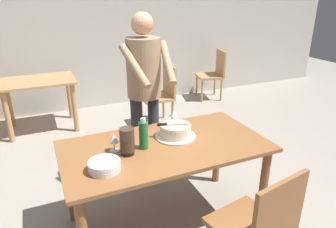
% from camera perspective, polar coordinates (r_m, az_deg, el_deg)
% --- Properties ---
extents(ground_plane, '(14.00, 14.00, 0.00)m').
position_cam_1_polar(ground_plane, '(2.86, -0.44, -19.20)').
color(ground_plane, gray).
extents(back_wall, '(10.00, 0.12, 2.70)m').
position_cam_1_polar(back_wall, '(5.29, -15.04, 15.41)').
color(back_wall, '#BCB7AD').
rests_on(back_wall, ground_plane).
extents(main_dining_table, '(1.62, 0.86, 0.75)m').
position_cam_1_polar(main_dining_table, '(2.49, -0.48, -8.00)').
color(main_dining_table, brown).
rests_on(main_dining_table, ground_plane).
extents(cake_on_platter, '(0.34, 0.34, 0.11)m').
position_cam_1_polar(cake_on_platter, '(2.54, 1.37, -3.22)').
color(cake_on_platter, silver).
rests_on(cake_on_platter, main_dining_table).
extents(cake_knife, '(0.26, 0.10, 0.02)m').
position_cam_1_polar(cake_knife, '(2.51, -0.24, -1.95)').
color(cake_knife, silver).
rests_on(cake_knife, cake_on_platter).
extents(plate_stack, '(0.22, 0.22, 0.07)m').
position_cam_1_polar(plate_stack, '(2.14, -11.79, -9.44)').
color(plate_stack, white).
rests_on(plate_stack, main_dining_table).
extents(wine_glass_near, '(0.08, 0.08, 0.14)m').
position_cam_1_polar(wine_glass_near, '(2.34, -10.12, -4.54)').
color(wine_glass_near, silver).
rests_on(wine_glass_near, main_dining_table).
extents(wine_glass_far, '(0.08, 0.08, 0.14)m').
position_cam_1_polar(wine_glass_far, '(2.77, 1.12, 0.16)').
color(wine_glass_far, silver).
rests_on(wine_glass_far, main_dining_table).
extents(water_bottle, '(0.07, 0.07, 0.25)m').
position_cam_1_polar(water_bottle, '(2.34, -4.60, -3.87)').
color(water_bottle, '#1E6B38').
rests_on(water_bottle, main_dining_table).
extents(hurricane_lamp, '(0.11, 0.11, 0.21)m').
position_cam_1_polar(hurricane_lamp, '(2.27, -7.64, -5.08)').
color(hurricane_lamp, black).
rests_on(hurricane_lamp, main_dining_table).
extents(person_cutting_cake, '(0.47, 0.56, 1.72)m').
position_cam_1_polar(person_cutting_cake, '(2.89, -4.43, 5.65)').
color(person_cutting_cake, '#2D2D38').
rests_on(person_cutting_cake, ground_plane).
extents(chair_near_side, '(0.51, 0.51, 0.90)m').
position_cam_1_polar(chair_near_side, '(2.15, 16.50, -19.33)').
color(chair_near_side, brown).
rests_on(chair_near_side, ground_plane).
extents(background_table, '(1.00, 0.70, 0.74)m').
position_cam_1_polar(background_table, '(4.68, -22.95, 3.95)').
color(background_table, tan).
rests_on(background_table, ground_plane).
extents(background_chair_0, '(0.45, 0.45, 0.90)m').
position_cam_1_polar(background_chair_0, '(4.53, -1.26, 4.00)').
color(background_chair_0, tan).
rests_on(background_chair_0, ground_plane).
extents(background_chair_2, '(0.53, 0.53, 0.90)m').
position_cam_1_polar(background_chair_2, '(5.75, 8.47, 7.66)').
color(background_chair_2, tan).
rests_on(background_chair_2, ground_plane).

